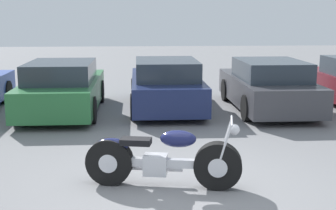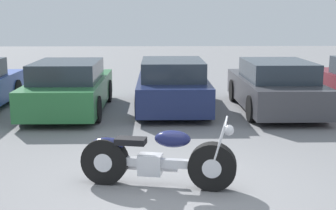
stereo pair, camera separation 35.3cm
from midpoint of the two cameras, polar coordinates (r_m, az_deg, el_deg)
name	(u,v)px [view 1 (the left image)]	position (r m, az deg, el deg)	size (l,w,h in m)	color
ground_plane	(184,192)	(6.72, 0.41, -10.52)	(60.00, 60.00, 0.00)	slate
motorcycle	(161,159)	(6.79, -2.35, -6.60)	(2.26, 0.84, 1.02)	black
parked_car_green	(63,88)	(12.11, -13.53, 1.98)	(1.85, 4.23, 1.31)	#286B38
parked_car_navy	(166,85)	(12.28, -1.07, 2.41)	(1.85, 4.23, 1.31)	#19234C
parked_car_dark_grey	(268,86)	(12.37, 11.27, 2.26)	(1.85, 4.23, 1.31)	#3D3D42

